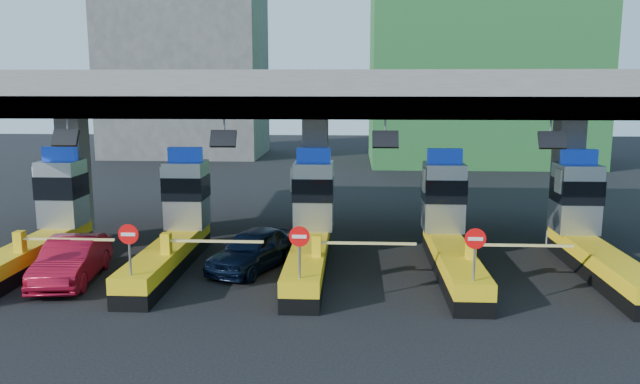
{
  "coord_description": "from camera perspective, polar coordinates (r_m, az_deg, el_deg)",
  "views": [
    {
      "loc": [
        1.53,
        -21.97,
        6.55
      ],
      "look_at": [
        0.35,
        0.0,
        2.75
      ],
      "focal_mm": 35.0,
      "sensor_mm": 36.0,
      "label": 1
    }
  ],
  "objects": [
    {
      "name": "ground",
      "position": [
        22.98,
        -0.87,
        -6.77
      ],
      "size": [
        120.0,
        120.0,
        0.0
      ],
      "primitive_type": "plane",
      "color": "black",
      "rests_on": "ground"
    },
    {
      "name": "toll_canopy",
      "position": [
        24.9,
        -0.44,
        8.83
      ],
      "size": [
        28.0,
        12.09,
        7.0
      ],
      "color": "slate",
      "rests_on": "ground"
    },
    {
      "name": "toll_lane_far_left",
      "position": [
        25.58,
        -23.8,
        -2.67
      ],
      "size": [
        4.43,
        8.0,
        4.16
      ],
      "color": "black",
      "rests_on": "ground"
    },
    {
      "name": "toll_lane_left",
      "position": [
        23.75,
        -12.96,
        -2.99
      ],
      "size": [
        4.43,
        8.0,
        4.16
      ],
      "color": "black",
      "rests_on": "ground"
    },
    {
      "name": "toll_lane_center",
      "position": [
        22.89,
        -0.82,
        -3.22
      ],
      "size": [
        4.43,
        8.0,
        4.16
      ],
      "color": "black",
      "rests_on": "ground"
    },
    {
      "name": "toll_lane_right",
      "position": [
        23.1,
        11.67,
        -3.3
      ],
      "size": [
        4.43,
        8.0,
        4.16
      ],
      "color": "black",
      "rests_on": "ground"
    },
    {
      "name": "toll_lane_far_right",
      "position": [
        24.36,
        23.39,
        -3.24
      ],
      "size": [
        4.43,
        8.0,
        4.16
      ],
      "color": "black",
      "rests_on": "ground"
    },
    {
      "name": "bg_building_concrete",
      "position": [
        60.07,
        -12.17,
        11.92
      ],
      "size": [
        14.0,
        10.0,
        18.0
      ],
      "primitive_type": "cube",
      "color": "#4C4C49",
      "rests_on": "ground"
    },
    {
      "name": "van",
      "position": [
        22.53,
        -6.09,
        -5.22
      ],
      "size": [
        3.3,
        4.65,
        1.47
      ],
      "primitive_type": "imported",
      "rotation": [
        0.0,
        0.0,
        -0.41
      ],
      "color": "black",
      "rests_on": "ground"
    },
    {
      "name": "red_car",
      "position": [
        22.62,
        -21.75,
        -5.8
      ],
      "size": [
        2.11,
        4.65,
        1.48
      ],
      "primitive_type": "imported",
      "rotation": [
        0.0,
        0.0,
        0.12
      ],
      "color": "maroon",
      "rests_on": "ground"
    }
  ]
}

